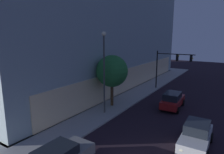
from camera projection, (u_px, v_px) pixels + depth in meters
The scene contains 6 objects.
modern_building at pixel (62, 23), 35.96m from camera, with size 39.73×29.64×20.73m.
traffic_light_far_corner at pixel (171, 62), 28.50m from camera, with size 0.41×5.38×5.64m.
street_lamp_sidewalk at pixel (104, 63), 19.30m from camera, with size 0.44×0.44×8.16m.
sidewalk_tree at pixel (112, 71), 21.74m from camera, with size 3.53×3.53×5.71m.
car_silver at pixel (196, 135), 14.16m from camera, with size 4.46×2.08×1.75m.
car_red at pixel (173, 100), 21.87m from camera, with size 4.51×2.14×1.81m.
Camera 1 is at (-8.95, -3.82, 7.80)m, focal length 31.64 mm.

